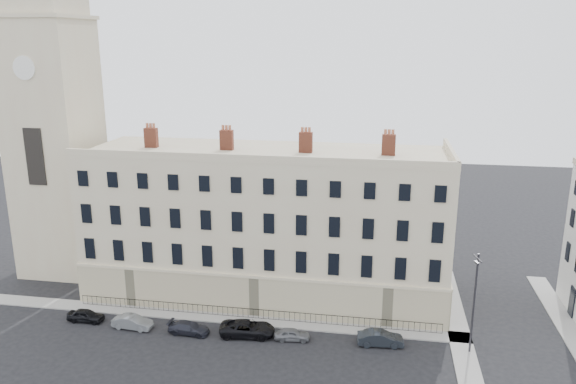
# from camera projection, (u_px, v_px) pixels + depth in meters

# --- Properties ---
(ground) EXTENTS (160.00, 160.00, 0.00)m
(ground) POSITION_uv_depth(u_px,v_px,m) (308.00, 355.00, 47.36)
(ground) COLOR black
(ground) RESTS_ON ground
(terrace) EXTENTS (36.22, 12.22, 17.00)m
(terrace) POSITION_uv_depth(u_px,v_px,m) (267.00, 223.00, 57.72)
(terrace) COLOR beige
(terrace) RESTS_ON ground
(church_tower) EXTENTS (8.00, 8.13, 44.00)m
(church_tower) POSITION_uv_depth(u_px,v_px,m) (52.00, 107.00, 60.60)
(church_tower) COLOR beige
(church_tower) RESTS_ON ground
(pavement_terrace) EXTENTS (48.00, 2.00, 0.12)m
(pavement_terrace) POSITION_uv_depth(u_px,v_px,m) (212.00, 317.00, 53.72)
(pavement_terrace) COLOR gray
(pavement_terrace) RESTS_ON ground
(pavement_east_return) EXTENTS (2.00, 24.00, 0.12)m
(pavement_east_return) POSITION_uv_depth(u_px,v_px,m) (456.00, 321.00, 52.85)
(pavement_east_return) COLOR gray
(pavement_east_return) RESTS_ON ground
(pavement_adjacent) EXTENTS (2.00, 20.00, 0.12)m
(pavement_adjacent) POSITION_uv_depth(u_px,v_px,m) (563.00, 320.00, 53.13)
(pavement_adjacent) COLOR gray
(pavement_adjacent) RESTS_ON ground
(railings) EXTENTS (35.00, 0.04, 0.96)m
(railings) POSITION_uv_depth(u_px,v_px,m) (253.00, 314.00, 53.32)
(railings) COLOR black
(railings) RESTS_ON ground
(car_a) EXTENTS (3.46, 1.39, 1.18)m
(car_a) POSITION_uv_depth(u_px,v_px,m) (86.00, 315.00, 52.89)
(car_a) COLOR black
(car_a) RESTS_ON ground
(car_b) EXTENTS (3.81, 1.54, 1.23)m
(car_b) POSITION_uv_depth(u_px,v_px,m) (133.00, 322.00, 51.59)
(car_b) COLOR slate
(car_b) RESTS_ON ground
(car_c) EXTENTS (3.85, 1.72, 1.10)m
(car_c) POSITION_uv_depth(u_px,v_px,m) (189.00, 328.00, 50.68)
(car_c) COLOR #20222B
(car_c) RESTS_ON ground
(car_d) EXTENTS (5.14, 2.76, 1.37)m
(car_d) POSITION_uv_depth(u_px,v_px,m) (247.00, 328.00, 50.33)
(car_d) COLOR black
(car_d) RESTS_ON ground
(car_e) EXTENTS (3.29, 1.60, 1.08)m
(car_e) POSITION_uv_depth(u_px,v_px,m) (292.00, 334.00, 49.62)
(car_e) COLOR slate
(car_e) RESTS_ON ground
(car_f) EXTENTS (4.10, 1.75, 1.32)m
(car_f) POSITION_uv_depth(u_px,v_px,m) (380.00, 338.00, 48.72)
(car_f) COLOR black
(car_f) RESTS_ON ground
(streetlamp) EXTENTS (0.62, 1.92, 9.00)m
(streetlamp) POSITION_uv_depth(u_px,v_px,m) (474.00, 300.00, 46.30)
(streetlamp) COLOR #323137
(streetlamp) RESTS_ON ground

